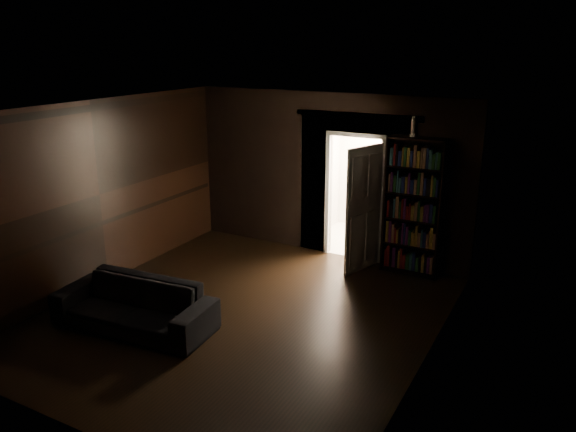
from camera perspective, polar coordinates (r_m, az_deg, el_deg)
ground at (r=7.84m, az=-4.66°, el=-10.04°), size 5.50×5.50×0.00m
room_walls at (r=8.11m, az=-0.91°, el=3.69°), size 5.02×5.61×2.84m
kitchen_alcove at (r=10.52m, az=9.02°, el=4.02°), size 2.20×1.80×2.60m
sofa at (r=7.63m, az=-15.43°, el=-8.06°), size 2.19×1.10×0.82m
bookshelf at (r=9.05m, az=12.63°, el=0.90°), size 0.93×0.41×2.20m
refrigerator at (r=10.66m, az=12.40°, el=1.87°), size 0.77×0.71×1.65m
door at (r=9.05m, az=7.71°, el=0.66°), size 0.31×0.82×2.05m
figurine at (r=8.87m, az=12.62°, el=8.87°), size 0.11×0.11×0.31m
bottles at (r=10.32m, az=12.87°, el=6.70°), size 0.57×0.19×0.23m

